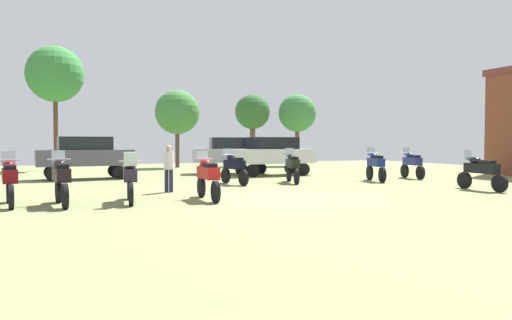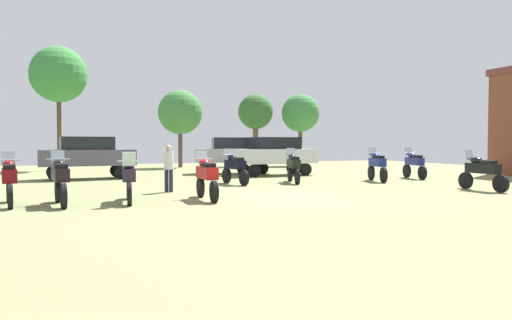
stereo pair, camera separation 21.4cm
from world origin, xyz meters
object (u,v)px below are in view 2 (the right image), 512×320
object	(u,v)px
tree_4	(256,113)
motorcycle_6	(377,165)
motorcycle_12	(129,177)
tree_3	(58,75)
motorcycle_1	(482,171)
person_1	(169,165)
car_2	(274,153)
car_3	(234,153)
motorcycle_4	(235,167)
tree_6	(300,113)
motorcycle_7	(60,179)
motorcycle_10	(9,179)
car_4	(87,154)
motorcycle_8	(293,166)
motorcycle_9	(207,176)
motorcycle_2	(414,163)
tree_2	(180,112)

from	to	relation	value
tree_4	motorcycle_6	bearing A→B (deg)	-89.91
motorcycle_12	tree_3	size ratio (longest dim) A/B	0.30
motorcycle_1	person_1	distance (m)	11.17
motorcycle_1	tree_3	distance (m)	24.73
car_2	car_3	xyz separation A→B (m)	(-1.52, 2.17, 0.00)
motorcycle_1	tree_3	size ratio (longest dim) A/B	0.28
motorcycle_4	car_2	size ratio (longest dim) A/B	0.47
person_1	tree_6	distance (m)	20.72
motorcycle_7	motorcycle_10	xyz separation A→B (m)	(-1.31, 0.48, -0.01)
motorcycle_1	tree_6	world-z (taller)	tree_6
car_4	tree_3	size ratio (longest dim) A/B	0.58
motorcycle_8	motorcycle_9	size ratio (longest dim) A/B	1.00
motorcycle_10	car_2	world-z (taller)	car_2
motorcycle_2	car_2	world-z (taller)	car_2
motorcycle_4	motorcycle_10	bearing A→B (deg)	-163.14
motorcycle_12	car_3	distance (m)	13.21
motorcycle_8	car_4	size ratio (longest dim) A/B	0.51
motorcycle_9	tree_6	size ratio (longest dim) A/B	0.42
tree_2	car_2	bearing A→B (deg)	-73.14
motorcycle_7	motorcycle_10	distance (m)	1.40
motorcycle_8	motorcycle_10	world-z (taller)	motorcycle_8
motorcycle_10	motorcycle_12	size ratio (longest dim) A/B	0.99
person_1	motorcycle_2	bearing A→B (deg)	44.95
car_2	person_1	distance (m)	9.47
motorcycle_9	motorcycle_2	bearing A→B (deg)	22.94
motorcycle_4	tree_4	bearing A→B (deg)	55.22
motorcycle_7	tree_6	xyz separation A→B (m)	(16.23, 18.56, 3.16)
motorcycle_1	tree_6	bearing A→B (deg)	82.11
motorcycle_4	tree_6	xyz separation A→B (m)	(9.67, 13.87, 3.17)
motorcycle_9	motorcycle_10	bearing A→B (deg)	173.50
tree_4	tree_6	size ratio (longest dim) A/B	0.99
tree_6	motorcycle_7	bearing A→B (deg)	-131.18
motorcycle_6	tree_2	distance (m)	16.31
motorcycle_6	person_1	world-z (taller)	person_1
motorcycle_2	motorcycle_6	bearing A→B (deg)	-153.92
motorcycle_2	motorcycle_4	size ratio (longest dim) A/B	1.01
tree_6	motorcycle_8	bearing A→B (deg)	-116.78
motorcycle_9	car_2	xyz separation A→B (m)	(6.09, 9.28, 0.44)
motorcycle_8	motorcycle_10	bearing A→B (deg)	-145.03
motorcycle_2	motorcycle_4	xyz separation A→B (m)	(-9.05, -0.06, -0.00)
car_4	tree_6	world-z (taller)	tree_6
motorcycle_8	motorcycle_12	distance (m)	8.59
motorcycle_6	tree_2	bearing A→B (deg)	126.02
car_2	motorcycle_1	bearing A→B (deg)	-162.50
car_4	motorcycle_12	bearing A→B (deg)	-179.31
motorcycle_6	tree_6	world-z (taller)	tree_6
tree_3	tree_4	bearing A→B (deg)	4.18
motorcycle_6	tree_6	bearing A→B (deg)	92.45
motorcycle_9	car_3	bearing A→B (deg)	68.17
motorcycle_10	tree_4	distance (m)	23.89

